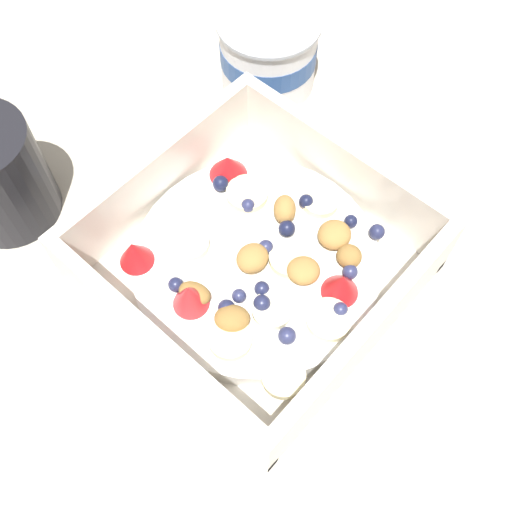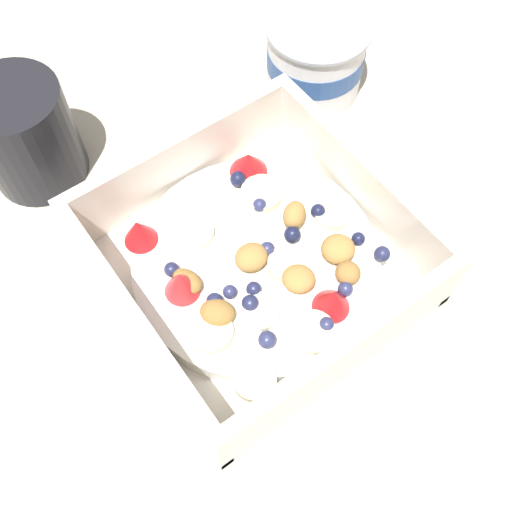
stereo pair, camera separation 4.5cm
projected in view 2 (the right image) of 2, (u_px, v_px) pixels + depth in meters
The scene contains 5 objects.
ground_plane at pixel (247, 299), 0.46m from camera, with size 2.40×2.40×0.00m, color beige.
fruit_bowl at pixel (256, 262), 0.45m from camera, with size 0.21×0.21×0.07m.
spoon at pixel (182, 156), 0.52m from camera, with size 0.11×0.15×0.01m.
yogurt_cup at pixel (315, 57), 0.54m from camera, with size 0.09×0.09×0.07m.
coffee_mug at pixel (24, 134), 0.48m from camera, with size 0.10×0.08×0.09m.
Camera 2 is at (0.16, -0.11, 0.42)m, focal length 42.02 mm.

